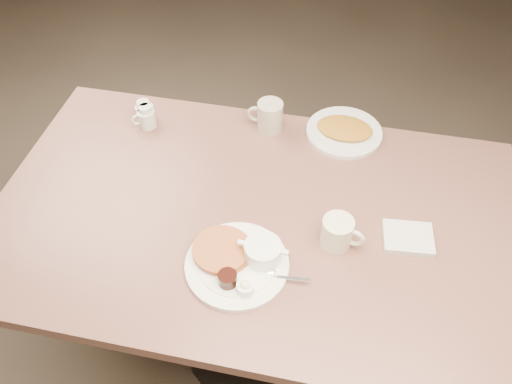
% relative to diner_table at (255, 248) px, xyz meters
% --- Properties ---
extents(diner_table, '(1.50, 0.90, 0.75)m').
position_rel_diner_table_xyz_m(diner_table, '(0.00, 0.00, 0.00)').
color(diner_table, '#84564C').
rests_on(diner_table, ground).
extents(main_plate, '(0.34, 0.29, 0.07)m').
position_rel_diner_table_xyz_m(main_plate, '(-0.00, -0.18, 0.19)').
color(main_plate, white).
rests_on(main_plate, diner_table).
extents(coffee_mug_near, '(0.13, 0.10, 0.09)m').
position_rel_diner_table_xyz_m(coffee_mug_near, '(0.24, -0.06, 0.22)').
color(coffee_mug_near, '#EBE6C5').
rests_on(coffee_mug_near, diner_table).
extents(napkin, '(0.14, 0.12, 0.02)m').
position_rel_diner_table_xyz_m(napkin, '(0.43, -0.01, 0.18)').
color(napkin, silver).
rests_on(napkin, diner_table).
extents(coffee_mug_far, '(0.12, 0.08, 0.10)m').
position_rel_diner_table_xyz_m(coffee_mug_far, '(-0.03, 0.37, 0.22)').
color(coffee_mug_far, '#BAAF9C').
rests_on(coffee_mug_far, diner_table).
extents(creamer_left, '(0.08, 0.07, 0.08)m').
position_rel_diner_table_xyz_m(creamer_left, '(-0.43, 0.30, 0.21)').
color(creamer_left, silver).
rests_on(creamer_left, diner_table).
extents(creamer_right, '(0.08, 0.07, 0.08)m').
position_rel_diner_table_xyz_m(creamer_right, '(-0.44, 0.32, 0.21)').
color(creamer_right, silver).
rests_on(creamer_right, diner_table).
extents(hash_plate, '(0.26, 0.26, 0.04)m').
position_rel_diner_table_xyz_m(hash_plate, '(0.22, 0.39, 0.18)').
color(hash_plate, silver).
rests_on(hash_plate, diner_table).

